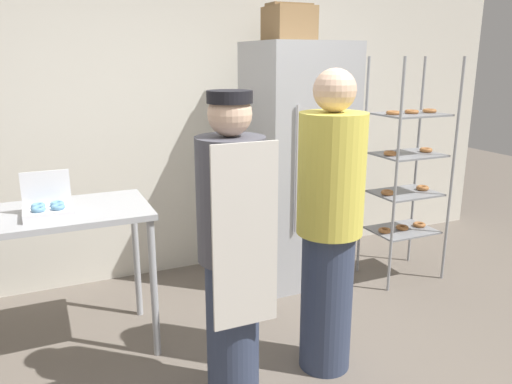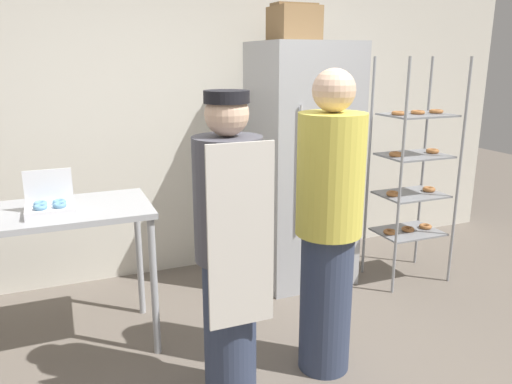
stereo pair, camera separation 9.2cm
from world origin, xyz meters
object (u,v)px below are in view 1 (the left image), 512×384
object	(u,v)px
cardboard_storage_box	(289,23)
person_customer	(329,225)
refrigerator	(297,165)
person_baker	(232,248)
donut_box	(48,209)
baking_rack	(407,173)

from	to	relation	value
cardboard_storage_box	person_customer	xyz separation A→B (m)	(-0.39, -1.27, -1.15)
refrigerator	person_baker	distance (m)	1.62
refrigerator	donut_box	world-z (taller)	refrigerator
refrigerator	baking_rack	bearing A→B (deg)	-24.16
baking_rack	cardboard_storage_box	size ratio (longest dim) A/B	5.39
refrigerator	baking_rack	xyz separation A→B (m)	(0.81, -0.36, -0.07)
person_baker	cardboard_storage_box	bearing A→B (deg)	52.91
baking_rack	person_baker	distance (m)	2.05
refrigerator	cardboard_storage_box	size ratio (longest dim) A/B	5.71
refrigerator	person_baker	bearing A→B (deg)	-130.16
refrigerator	donut_box	xyz separation A→B (m)	(-1.87, -0.53, 0.01)
baking_rack	person_baker	xyz separation A→B (m)	(-1.85, -0.88, -0.03)
donut_box	cardboard_storage_box	bearing A→B (deg)	18.06
donut_box	baking_rack	bearing A→B (deg)	3.55
refrigerator	person_customer	distance (m)	1.29
person_baker	refrigerator	bearing A→B (deg)	49.84
person_customer	donut_box	bearing A→B (deg)	154.32
cardboard_storage_box	person_customer	distance (m)	1.76
refrigerator	person_baker	xyz separation A→B (m)	(-1.04, -1.24, -0.10)
cardboard_storage_box	donut_box	bearing A→B (deg)	-161.94
person_customer	cardboard_storage_box	bearing A→B (deg)	72.93
refrigerator	person_baker	world-z (taller)	refrigerator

